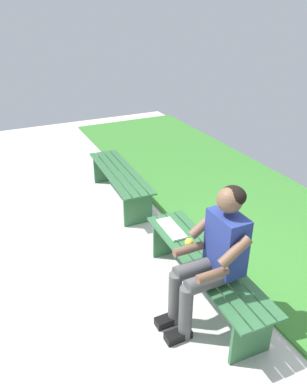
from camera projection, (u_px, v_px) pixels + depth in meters
The scene contains 7 objects.
ground_plane at pixel (68, 263), 4.01m from camera, with size 10.00×7.00×0.04m, color beige.
grass_strip at pixel (254, 211), 4.93m from camera, with size 9.00×2.20×0.03m, color #387A2D.
bench_near at pixel (204, 268), 3.38m from camera, with size 1.71×0.47×0.43m.
bench_far at pixel (120, 178), 5.08m from camera, with size 1.60×0.47×0.43m.
person_seated at pixel (213, 254), 2.99m from camera, with size 0.50×0.69×1.24m.
apple at pixel (189, 243), 3.48m from camera, with size 0.09×0.09×0.09m, color gold.
book_open at pixel (171, 229), 3.74m from camera, with size 0.42×0.17×0.02m.
Camera 1 is at (-2.25, 1.57, 2.47)m, focal length 35.51 mm.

